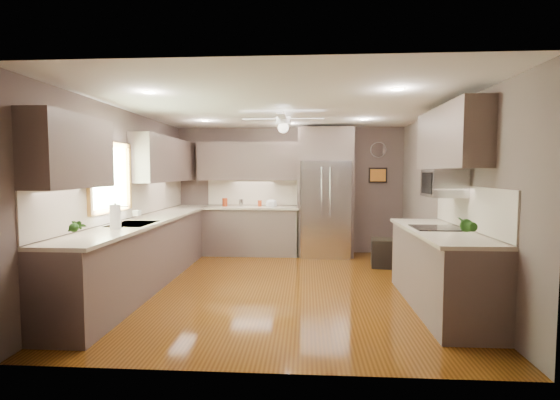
# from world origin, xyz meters

# --- Properties ---
(floor) EXTENTS (5.00, 5.00, 0.00)m
(floor) POSITION_xyz_m (0.00, 0.00, 0.00)
(floor) COLOR #472509
(floor) RESTS_ON ground
(ceiling) EXTENTS (5.00, 5.00, 0.00)m
(ceiling) POSITION_xyz_m (0.00, 0.00, 2.50)
(ceiling) COLOR white
(ceiling) RESTS_ON ground
(wall_back) EXTENTS (4.50, 0.00, 4.50)m
(wall_back) POSITION_xyz_m (0.00, 2.50, 1.25)
(wall_back) COLOR brown
(wall_back) RESTS_ON ground
(wall_front) EXTENTS (4.50, 0.00, 4.50)m
(wall_front) POSITION_xyz_m (0.00, -2.50, 1.25)
(wall_front) COLOR brown
(wall_front) RESTS_ON ground
(wall_left) EXTENTS (0.00, 5.00, 5.00)m
(wall_left) POSITION_xyz_m (-2.25, 0.00, 1.25)
(wall_left) COLOR brown
(wall_left) RESTS_ON ground
(wall_right) EXTENTS (0.00, 5.00, 5.00)m
(wall_right) POSITION_xyz_m (2.25, 0.00, 1.25)
(wall_right) COLOR brown
(wall_right) RESTS_ON ground
(canister_a) EXTENTS (0.13, 0.13, 0.16)m
(canister_a) POSITION_xyz_m (-1.26, 2.21, 1.02)
(canister_a) COLOR #952E10
(canister_a) RESTS_ON back_run
(canister_b) EXTENTS (0.10, 0.10, 0.14)m
(canister_b) POSITION_xyz_m (-0.94, 2.24, 1.01)
(canister_b) COLOR silver
(canister_b) RESTS_ON back_run
(canister_d) EXTENTS (0.10, 0.10, 0.12)m
(canister_d) POSITION_xyz_m (-0.57, 2.25, 1.00)
(canister_d) COLOR #952E10
(canister_d) RESTS_ON back_run
(soap_bottle) EXTENTS (0.08, 0.08, 0.17)m
(soap_bottle) POSITION_xyz_m (-2.09, 0.03, 1.03)
(soap_bottle) COLOR white
(soap_bottle) RESTS_ON left_run
(potted_plant_left) EXTENTS (0.17, 0.14, 0.29)m
(potted_plant_left) POSITION_xyz_m (-1.93, -1.83, 1.08)
(potted_plant_left) COLOR #235217
(potted_plant_left) RESTS_ON left_run
(potted_plant_right) EXTENTS (0.19, 0.16, 0.30)m
(potted_plant_right) POSITION_xyz_m (1.92, -1.53, 1.09)
(potted_plant_right) COLOR #235217
(potted_plant_right) RESTS_ON right_run
(bowl) EXTENTS (0.22, 0.22, 0.05)m
(bowl) POSITION_xyz_m (-0.34, 2.19, 0.97)
(bowl) COLOR #B5AE87
(bowl) RESTS_ON back_run
(left_run) EXTENTS (0.65, 4.70, 1.45)m
(left_run) POSITION_xyz_m (-1.95, 0.15, 0.48)
(left_run) COLOR brown
(left_run) RESTS_ON ground
(back_run) EXTENTS (1.85, 0.65, 1.45)m
(back_run) POSITION_xyz_m (-0.72, 2.20, 0.48)
(back_run) COLOR brown
(back_run) RESTS_ON ground
(uppers) EXTENTS (4.50, 4.70, 0.95)m
(uppers) POSITION_xyz_m (-0.74, 0.71, 1.87)
(uppers) COLOR brown
(uppers) RESTS_ON wall_left
(window) EXTENTS (0.05, 1.12, 0.92)m
(window) POSITION_xyz_m (-2.22, -0.50, 1.55)
(window) COLOR #BFF2B2
(window) RESTS_ON wall_left
(sink) EXTENTS (0.50, 0.70, 0.32)m
(sink) POSITION_xyz_m (-1.93, -0.50, 0.91)
(sink) COLOR silver
(sink) RESTS_ON left_run
(refrigerator) EXTENTS (1.06, 0.75, 2.45)m
(refrigerator) POSITION_xyz_m (0.70, 2.16, 1.19)
(refrigerator) COLOR silver
(refrigerator) RESTS_ON ground
(right_run) EXTENTS (0.70, 2.20, 1.45)m
(right_run) POSITION_xyz_m (1.93, -0.80, 0.48)
(right_run) COLOR brown
(right_run) RESTS_ON ground
(microwave) EXTENTS (0.43, 0.55, 0.34)m
(microwave) POSITION_xyz_m (2.03, -0.55, 1.48)
(microwave) COLOR silver
(microwave) RESTS_ON wall_right
(ceiling_fan) EXTENTS (1.18, 1.18, 0.32)m
(ceiling_fan) POSITION_xyz_m (-0.00, 0.30, 2.33)
(ceiling_fan) COLOR white
(ceiling_fan) RESTS_ON ceiling
(recessed_lights) EXTENTS (2.84, 3.14, 0.01)m
(recessed_lights) POSITION_xyz_m (-0.04, 0.40, 2.49)
(recessed_lights) COLOR white
(recessed_lights) RESTS_ON ceiling
(wall_clock) EXTENTS (0.30, 0.03, 0.30)m
(wall_clock) POSITION_xyz_m (1.75, 2.48, 2.05)
(wall_clock) COLOR white
(wall_clock) RESTS_ON wall_back
(framed_print) EXTENTS (0.36, 0.03, 0.30)m
(framed_print) POSITION_xyz_m (1.75, 2.48, 1.55)
(framed_print) COLOR black
(framed_print) RESTS_ON wall_back
(stool) EXTENTS (0.48, 0.48, 0.50)m
(stool) POSITION_xyz_m (1.67, 1.28, 0.24)
(stool) COLOR black
(stool) RESTS_ON ground
(paper_towel) EXTENTS (0.13, 0.13, 0.32)m
(paper_towel) POSITION_xyz_m (-1.93, -0.98, 1.08)
(paper_towel) COLOR white
(paper_towel) RESTS_ON left_run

